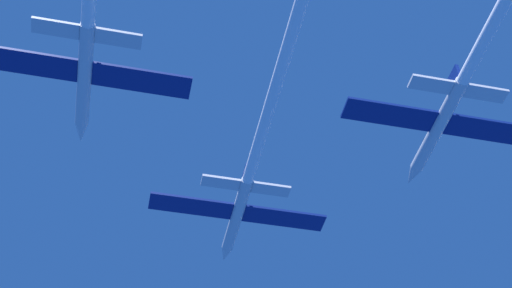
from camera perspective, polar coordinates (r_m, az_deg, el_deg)
jet_lead at (r=68.75m, az=2.72°, el=8.31°), size 20.40×82.33×3.38m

